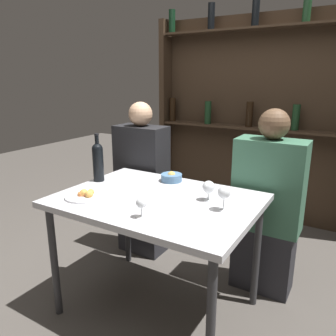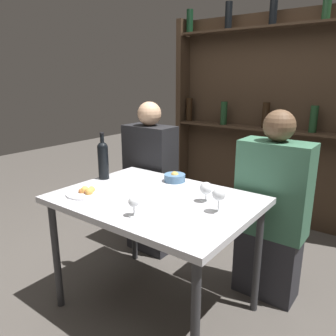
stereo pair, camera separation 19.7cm
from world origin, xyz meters
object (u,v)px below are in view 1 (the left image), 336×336
Objects in this scene: wine_glass_0 at (224,193)px; wine_glass_2 at (209,187)px; wine_bottle at (98,160)px; seated_person_left at (142,184)px; wine_glass_1 at (141,204)px; seated_person_right at (267,210)px; food_plate_0 at (85,195)px; snack_bowl at (171,177)px.

wine_glass_2 is (-0.13, 0.09, -0.02)m from wine_glass_0.
seated_person_left is (0.00, 0.50, -0.31)m from wine_bottle.
wine_bottle is 2.39× the size of wine_glass_0.
seated_person_right is at bearing 63.67° from wine_glass_1.
wine_glass_1 is at bearing -8.31° from food_plate_0.
wine_glass_0 is 0.80m from food_plate_0.
snack_bowl is at bearing 62.22° from food_plate_0.
wine_glass_0 is 0.11× the size of seated_person_left.
seated_person_right reaches higher than wine_glass_1.
seated_person_left is 1.01m from seated_person_right.
wine_glass_2 is at bearing 3.17° from wine_bottle.
seated_person_left is at bearing 100.87° from food_plate_0.
wine_glass_1 is at bearing -54.62° from seated_person_left.
seated_person_right reaches higher than wine_glass_2.
wine_bottle is at bearing 118.22° from food_plate_0.
wine_glass_2 is 0.42m from snack_bowl.
wine_glass_2 is at bearing 144.11° from wine_glass_0.
food_plate_0 is at bearing -163.25° from wine_glass_0.
seated_person_left reaches higher than snack_bowl.
wine_glass_1 is 0.43m from wine_glass_2.
seated_person_right is (0.59, 0.25, -0.20)m from snack_bowl.
seated_person_right is (0.87, 0.78, -0.18)m from food_plate_0.
seated_person_left is (-0.92, 0.55, -0.26)m from wine_glass_0.
wine_glass_1 is at bearing -116.33° from seated_person_right.
seated_person_left reaches higher than wine_bottle.
seated_person_right reaches higher than snack_bowl.
wine_glass_0 is 0.43m from wine_glass_1.
wine_glass_0 reaches higher than wine_glass_2.
food_plate_0 is 1.63× the size of snack_bowl.
wine_bottle is 0.34m from food_plate_0.
food_plate_0 is at bearing 171.69° from wine_glass_1.
wine_glass_1 is 0.46m from food_plate_0.
food_plate_0 is at bearing -61.78° from wine_bottle.
snack_bowl is at bearing 150.88° from wine_glass_2.
wine_glass_1 is (0.60, -0.35, -0.07)m from wine_bottle.
seated_person_left is (-0.60, 0.84, -0.24)m from wine_glass_1.
wine_glass_1 is 0.97m from seated_person_right.
wine_glass_2 is at bearing 64.29° from wine_glass_1.
wine_glass_0 reaches higher than snack_bowl.
wine_glass_1 is at bearing -73.74° from snack_bowl.
seated_person_right is (0.10, 0.55, -0.27)m from wine_glass_0.
wine_bottle is at bearing -154.01° from seated_person_right.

